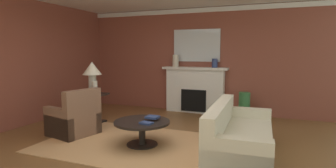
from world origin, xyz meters
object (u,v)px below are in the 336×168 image
Objects in this scene: vase_on_side_table at (95,88)px; fireplace at (195,91)px; vase_mantel_right at (215,63)px; vase_mantel_left at (176,61)px; table_lamp at (92,71)px; armchair_near_window at (74,120)px; coffee_table at (142,127)px; vase_tall_corner at (244,106)px; side_table at (93,106)px; sofa at (238,139)px; mantel_mirror at (197,45)px.

fireplace is at bearing 50.03° from vase_on_side_table.
vase_on_side_table is (-1.77, -2.11, 0.27)m from fireplace.
vase_mantel_left is at bearing 180.00° from vase_mantel_right.
table_lamp is 0.41m from vase_on_side_table.
fireplace is 3.38m from armchair_near_window.
vase_mantel_right is at bearing 76.93° from coffee_table.
armchair_near_window is 2.89× the size of vase_mantel_left.
vase_on_side_table is 0.47× the size of vase_tall_corner.
vase_tall_corner is at bearing -17.00° from vase_mantel_right.
armchair_near_window is at bearing -76.09° from side_table.
vase_mantel_left is 0.49× the size of vase_tall_corner.
sofa is 3.46m from vase_on_side_table.
vase_mantel_left is at bearing -162.82° from mantel_mirror.
vase_mantel_left is at bearing 68.33° from armchair_near_window.
armchair_near_window is at bearing -76.09° from table_lamp.
vase_mantel_left reaches higher than fireplace.
coffee_table is at bearing -92.46° from fireplace.
vase_mantel_left is 2.22m from vase_tall_corner.
table_lamp reaches higher than vase_on_side_table.
sofa is 3.24m from armchair_near_window.
vase_mantel_right is 0.72× the size of vase_mantel_left.
mantel_mirror is at bearing 90.00° from fireplace.
fireplace is 2.76m from vase_on_side_table.
armchair_near_window is (-1.69, -3.03, -1.54)m from mantel_mirror.
coffee_table is 1.92m from vase_on_side_table.
vase_tall_corner is (1.37, -0.30, -0.26)m from fireplace.
fireplace is at bearing 46.04° from table_lamp.
vase_mantel_right reaches higher than coffee_table.
fireplace is 5.39× the size of vase_mantel_left.
table_lamp is at bearing 165.05° from sofa.
coffee_table is at bearing -2.18° from armchair_near_window.
sofa reaches higher than side_table.
fireplace is 1.00m from vase_mantel_left.
coffee_table is 2.99× the size of vase_mantel_left.
side_table is at bearing 45.00° from table_lamp.
mantel_mirror is 1.35× the size of armchair_near_window.
sofa is 6.67× the size of vase_on_side_table.
vase_mantel_right is (2.47, 1.94, 0.15)m from table_lamp.
vase_mantel_left is at bearing 54.82° from table_lamp.
table_lamp is at bearing -141.85° from vase_mantel_right.
sofa is at bearing -14.95° from side_table.
fireplace is 2.77m from side_table.
armchair_near_window is at bearing -111.67° from vase_mantel_left.
sofa is 3.04× the size of side_table.
side_table is 0.93× the size of table_lamp.
fireplace reaches higher than vase_tall_corner.
side_table reaches higher than vase_tall_corner.
vase_mantel_right reaches higher than armchair_near_window.
table_lamp reaches higher than vase_tall_corner.
table_lamp is (-0.23, 0.92, 0.92)m from armchair_near_window.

